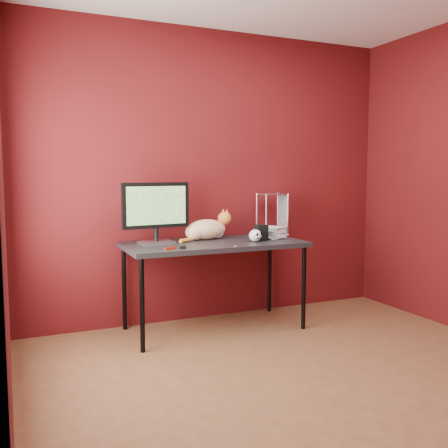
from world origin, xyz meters
name	(u,v)px	position (x,y,z in m)	size (l,w,h in m)	color
room	(327,153)	(0.00, 0.00, 1.45)	(3.52, 3.52, 2.61)	brown
desk	(214,248)	(-0.15, 1.37, 0.70)	(1.50, 0.70, 0.75)	black
monitor	(156,210)	(-0.62, 1.47, 1.03)	(0.58, 0.22, 0.50)	silver
cat	(207,229)	(-0.14, 1.55, 0.84)	(0.54, 0.27, 0.26)	orange
skull_mug	(255,236)	(0.17, 1.24, 0.80)	(0.11, 0.11, 0.10)	white
speaker	(261,233)	(0.27, 1.31, 0.81)	(0.12, 0.12, 0.13)	black
book_stack	(265,174)	(0.35, 1.41, 1.32)	(0.26, 0.28, 1.14)	beige
wire_rack	(272,214)	(0.52, 1.58, 0.95)	(0.24, 0.20, 0.39)	silver
pocket_knife	(170,248)	(-0.61, 1.12, 0.76)	(0.09, 0.02, 0.02)	maroon
black_gadget	(183,247)	(-0.51, 1.12, 0.76)	(0.04, 0.03, 0.02)	black
washer	(236,246)	(-0.08, 1.08, 0.75)	(0.04, 0.04, 0.00)	silver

